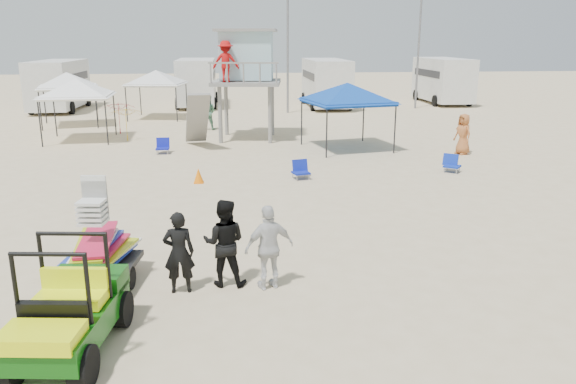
{
  "coord_description": "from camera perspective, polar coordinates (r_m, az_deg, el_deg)",
  "views": [
    {
      "loc": [
        -0.78,
        -9.23,
        4.68
      ],
      "look_at": [
        0.5,
        3.0,
        1.3
      ],
      "focal_mm": 35.0,
      "sensor_mm": 36.0,
      "label": 1
    }
  ],
  "objects": [
    {
      "name": "beach_chair_b",
      "position": [
        19.33,
        1.27,
        2.31
      ],
      "size": [
        0.65,
        0.7,
        0.64
      ],
      "color": "#0E20A2",
      "rests_on": "ground"
    },
    {
      "name": "umbrella_a",
      "position": [
        29.66,
        -16.8,
        7.2
      ],
      "size": [
        2.1,
        2.13,
        1.59
      ],
      "primitive_type": "imported",
      "rotation": [
        0.0,
        0.0,
        -0.24
      ],
      "color": "red",
      "rests_on": "ground"
    },
    {
      "name": "canopy_white_b",
      "position": [
        33.15,
        -21.57,
        11.0
      ],
      "size": [
        3.48,
        3.48,
        3.3
      ],
      "color": "black",
      "rests_on": "ground"
    },
    {
      "name": "lifeguard_tower",
      "position": [
        26.91,
        -4.48,
        13.25
      ],
      "size": [
        3.46,
        3.46,
        4.97
      ],
      "color": "gray",
      "rests_on": "ground"
    },
    {
      "name": "distant_beachgoers",
      "position": [
        27.19,
        0.79,
        7.35
      ],
      "size": [
        11.66,
        8.59,
        1.82
      ],
      "color": "#AB6130",
      "rests_on": "ground"
    },
    {
      "name": "beach_chair_a",
      "position": [
        24.19,
        -12.61,
        4.6
      ],
      "size": [
        0.55,
        0.58,
        0.64
      ],
      "color": "#0E17A2",
      "rests_on": "ground"
    },
    {
      "name": "canopy_blue",
      "position": [
        24.39,
        6.06,
        10.64
      ],
      "size": [
        3.8,
        3.8,
        3.25
      ],
      "color": "black",
      "rests_on": "ground"
    },
    {
      "name": "rv_far_left",
      "position": [
        40.89,
        -22.27,
        10.22
      ],
      "size": [
        2.64,
        6.8,
        3.25
      ],
      "color": "silver",
      "rests_on": "ground"
    },
    {
      "name": "rv_mid_left",
      "position": [
        40.88,
        -9.27,
        11.14
      ],
      "size": [
        2.65,
        6.5,
        3.25
      ],
      "color": "silver",
      "rests_on": "ground"
    },
    {
      "name": "light_pole_left",
      "position": [
        36.43,
        -0.03,
        14.31
      ],
      "size": [
        0.14,
        0.14,
        8.0
      ],
      "primitive_type": "cylinder",
      "color": "slate",
      "rests_on": "ground"
    },
    {
      "name": "light_pole_right",
      "position": [
        39.84,
        13.12,
        14.01
      ],
      "size": [
        0.14,
        0.14,
        8.0
      ],
      "primitive_type": "cylinder",
      "color": "slate",
      "rests_on": "ground"
    },
    {
      "name": "surf_trailer",
      "position": [
        11.29,
        -18.61,
        -5.57
      ],
      "size": [
        1.37,
        2.22,
        1.96
      ],
      "color": "black",
      "rests_on": "ground"
    },
    {
      "name": "cone_near",
      "position": [
        16.59,
        -19.01,
        -0.98
      ],
      "size": [
        0.34,
        0.34,
        0.5
      ],
      "primitive_type": "cone",
      "color": "orange",
      "rests_on": "ground"
    },
    {
      "name": "man_right",
      "position": [
        10.73,
        -1.92,
        -5.64
      ],
      "size": [
        1.05,
        0.68,
        1.66
      ],
      "primitive_type": "imported",
      "rotation": [
        0.0,
        0.0,
        3.44
      ],
      "color": "silver",
      "rests_on": "ground"
    },
    {
      "name": "beach_chair_c",
      "position": [
        21.15,
        16.24,
        2.84
      ],
      "size": [
        0.73,
        0.84,
        0.64
      ],
      "color": "#0F2BA7",
      "rests_on": "ground"
    },
    {
      "name": "canopy_white_a",
      "position": [
        28.07,
        -20.75,
        10.45
      ],
      "size": [
        3.16,
        3.16,
        3.29
      ],
      "color": "black",
      "rests_on": "ground"
    },
    {
      "name": "cone_far",
      "position": [
        18.95,
        -9.08,
        1.66
      ],
      "size": [
        0.34,
        0.34,
        0.5
      ],
      "primitive_type": "cone",
      "color": "orange",
      "rests_on": "ground"
    },
    {
      "name": "canopy_white_c",
      "position": [
        34.83,
        -13.28,
        11.72
      ],
      "size": [
        3.43,
        3.43,
        3.25
      ],
      "color": "black",
      "rests_on": "ground"
    },
    {
      "name": "rv_mid_right",
      "position": [
        39.91,
        3.88,
        11.2
      ],
      "size": [
        2.64,
        7.0,
        3.25
      ],
      "color": "silver",
      "rests_on": "ground"
    },
    {
      "name": "man_mid",
      "position": [
        10.93,
        -6.48,
        -5.14
      ],
      "size": [
        0.94,
        0.78,
        1.73
      ],
      "primitive_type": "imported",
      "rotation": [
        0.0,
        0.0,
        2.98
      ],
      "color": "black",
      "rests_on": "ground"
    },
    {
      "name": "man_left",
      "position": [
        10.77,
        -11.03,
        -6.05
      ],
      "size": [
        0.6,
        0.41,
        1.6
      ],
      "primitive_type": "imported",
      "rotation": [
        0.0,
        0.0,
        3.19
      ],
      "color": "black",
      "rests_on": "ground"
    },
    {
      "name": "umbrella_b",
      "position": [
        27.42,
        -16.06,
        6.61
      ],
      "size": [
        2.33,
        2.34,
        1.56
      ],
      "primitive_type": "imported",
      "rotation": [
        0.0,
        0.0,
        0.5
      ],
      "color": "gold",
      "rests_on": "ground"
    },
    {
      "name": "ground",
      "position": [
        10.37,
        -1.04,
        -11.44
      ],
      "size": [
        140.0,
        140.0,
        0.0
      ],
      "primitive_type": "plane",
      "color": "beige",
      "rests_on": "ground"
    },
    {
      "name": "rv_far_right",
      "position": [
        43.76,
        15.45,
        11.06
      ],
      "size": [
        2.64,
        6.6,
        3.25
      ],
      "color": "silver",
      "rests_on": "ground"
    },
    {
      "name": "utility_cart",
      "position": [
        9.2,
        -21.73,
        -10.53
      ],
      "size": [
        1.45,
        2.47,
        1.78
      ],
      "color": "#0C4D0C",
      "rests_on": "ground"
    }
  ]
}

